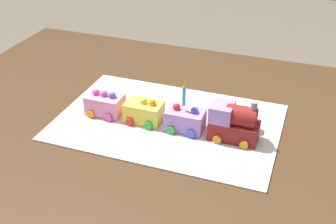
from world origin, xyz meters
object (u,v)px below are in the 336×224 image
object	(u,v)px
dining_table	(157,146)
birthday_candle	(184,95)
cake_car_flatbed_lemon	(144,112)
cake_locomotive	(234,123)
cake_car_hopper_lavender	(185,120)
cake_car_tanker_bubblegum	(105,104)

from	to	relation	value
dining_table	birthday_candle	distance (m)	0.24
cake_car_flatbed_lemon	birthday_candle	bearing A→B (deg)	-180.00
cake_locomotive	cake_car_hopper_lavender	distance (m)	0.13
cake_car_hopper_lavender	cake_locomotive	bearing A→B (deg)	-180.00
cake_car_flatbed_lemon	cake_car_tanker_bubblegum	bearing A→B (deg)	0.00
dining_table	cake_locomotive	xyz separation A→B (m)	(-0.23, 0.05, 0.16)
cake_car_hopper_lavender	cake_car_flatbed_lemon	distance (m)	0.12
cake_locomotive	cake_car_tanker_bubblegum	world-z (taller)	cake_locomotive
cake_car_hopper_lavender	cake_car_flatbed_lemon	world-z (taller)	same
cake_locomotive	cake_car_hopper_lavender	bearing A→B (deg)	0.00
cake_car_flatbed_lemon	cake_car_tanker_bubblegum	size ratio (longest dim) A/B	1.00
dining_table	cake_locomotive	size ratio (longest dim) A/B	10.00
cake_locomotive	cake_car_tanker_bubblegum	xyz separation A→B (m)	(0.36, 0.00, -0.02)
dining_table	cake_car_tanker_bubblegum	bearing A→B (deg)	19.28
cake_locomotive	cake_car_hopper_lavender	world-z (taller)	cake_locomotive
cake_locomotive	cake_car_flatbed_lemon	distance (m)	0.25
cake_locomotive	birthday_candle	xyz separation A→B (m)	(0.13, 0.00, 0.06)
cake_car_hopper_lavender	cake_car_flatbed_lemon	bearing A→B (deg)	0.00
cake_locomotive	birthday_candle	distance (m)	0.15
dining_table	cake_car_tanker_bubblegum	distance (m)	0.20
cake_car_flatbed_lemon	birthday_candle	distance (m)	0.13
cake_car_flatbed_lemon	cake_car_tanker_bubblegum	world-z (taller)	same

